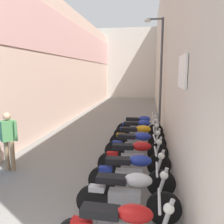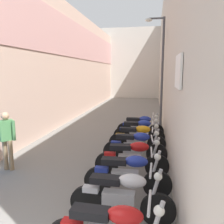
{
  "view_description": "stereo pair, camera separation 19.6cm",
  "coord_description": "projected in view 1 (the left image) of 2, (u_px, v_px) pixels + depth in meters",
  "views": [
    {
      "loc": [
        1.79,
        -1.45,
        2.59
      ],
      "look_at": [
        0.49,
        6.73,
        1.17
      ],
      "focal_mm": 37.17,
      "sensor_mm": 36.0,
      "label": 1
    },
    {
      "loc": [
        1.97,
        -1.38,
        2.59
      ],
      "look_at": [
        0.49,
        6.73,
        1.17
      ],
      "focal_mm": 37.17,
      "sensor_mm": 36.0,
      "label": 2
    }
  ],
  "objects": [
    {
      "name": "motorcycle_fourth",
      "position": [
        135.0,
        157.0,
        5.8
      ],
      "size": [
        1.85,
        0.58,
        1.04
      ],
      "color": "black",
      "rests_on": "ground"
    },
    {
      "name": "motorcycle_eighth",
      "position": [
        140.0,
        126.0,
        9.15
      ],
      "size": [
        1.85,
        0.58,
        1.04
      ],
      "color": "black",
      "rests_on": "ground"
    },
    {
      "name": "ground_plane",
      "position": [
        109.0,
        128.0,
        10.91
      ],
      "size": [
        38.06,
        38.06,
        0.0
      ],
      "primitive_type": "plane",
      "color": "slate"
    },
    {
      "name": "building_left",
      "position": [
        68.0,
        64.0,
        12.7
      ],
      "size": [
        0.45,
        22.06,
        6.03
      ],
      "color": "beige",
      "rests_on": "ground"
    },
    {
      "name": "building_far_end",
      "position": [
        132.0,
        64.0,
        23.99
      ],
      "size": [
        7.85,
        2.0,
        6.89
      ],
      "primitive_type": "cube",
      "color": "beige",
      "rests_on": "ground"
    },
    {
      "name": "motorcycle_sixth",
      "position": [
        138.0,
        137.0,
        7.55
      ],
      "size": [
        1.85,
        0.58,
        1.04
      ],
      "color": "black",
      "rests_on": "ground"
    },
    {
      "name": "street_lamp",
      "position": [
        159.0,
        68.0,
        9.54
      ],
      "size": [
        0.79,
        0.18,
        4.74
      ],
      "color": "#47474C",
      "rests_on": "ground"
    },
    {
      "name": "motorcycle_second",
      "position": [
        128.0,
        194.0,
        4.02
      ],
      "size": [
        1.85,
        0.58,
        1.04
      ],
      "color": "black",
      "rests_on": "ground"
    },
    {
      "name": "motorcycle_fifth",
      "position": [
        136.0,
        145.0,
        6.7
      ],
      "size": [
        1.85,
        0.58,
        1.04
      ],
      "color": "black",
      "rests_on": "ground"
    },
    {
      "name": "motorcycle_seventh",
      "position": [
        139.0,
        131.0,
        8.4
      ],
      "size": [
        1.85,
        0.58,
        1.04
      ],
      "color": "black",
      "rests_on": "ground"
    },
    {
      "name": "pedestrian_mid_alley",
      "position": [
        8.0,
        137.0,
        6.05
      ],
      "size": [
        0.52,
        0.39,
        1.57
      ],
      "color": "#8C7251",
      "rests_on": "ground"
    },
    {
      "name": "motorcycle_third",
      "position": [
        132.0,
        173.0,
        4.87
      ],
      "size": [
        1.85,
        0.58,
        1.04
      ],
      "color": "black",
      "rests_on": "ground"
    },
    {
      "name": "building_right",
      "position": [
        166.0,
        46.0,
        11.8
      ],
      "size": [
        0.45,
        22.06,
        7.78
      ],
      "color": "beige",
      "rests_on": "ground"
    }
  ]
}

